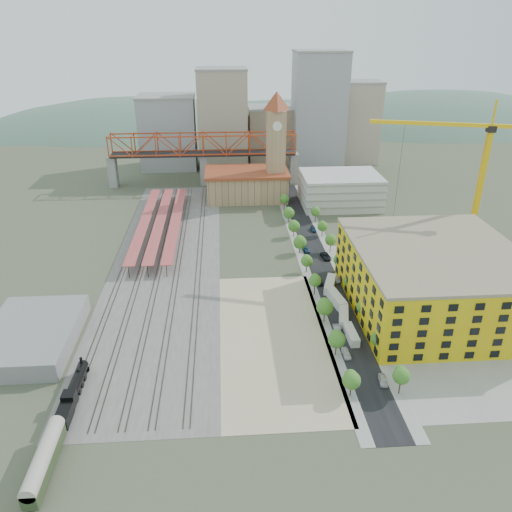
{
  "coord_description": "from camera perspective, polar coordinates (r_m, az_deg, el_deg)",
  "views": [
    {
      "loc": [
        -16.28,
        -139.63,
        75.11
      ],
      "look_at": [
        -6.64,
        -2.53,
        10.0
      ],
      "focal_mm": 35.0,
      "sensor_mm": 36.0,
      "label": 1
    }
  ],
  "objects": [
    {
      "name": "car_6",
      "position": [
        175.05,
        8.0,
        -0.03
      ],
      "size": [
        3.58,
        6.13,
        1.61
      ],
      "primitive_type": "imported",
      "rotation": [
        0.0,
        0.0,
        0.17
      ],
      "color": "black",
      "rests_on": "ground"
    },
    {
      "name": "car_1",
      "position": [
        135.4,
        9.25,
        -8.32
      ],
      "size": [
        1.86,
        4.88,
        1.59
      ],
      "primitive_type": "imported",
      "rotation": [
        0.0,
        0.0,
        -0.04
      ],
      "color": "gray",
      "rests_on": "ground"
    },
    {
      "name": "construction_pad",
      "position": [
        153.96,
        20.13,
        -5.56
      ],
      "size": [
        50.0,
        90.0,
        0.06
      ],
      "primitive_type": "cube",
      "color": "gray",
      "rests_on": "ground"
    },
    {
      "name": "tower_crane",
      "position": [
        176.51,
        23.51,
        9.46
      ],
      "size": [
        48.61,
        15.48,
        53.44
      ],
      "color": "yellow",
      "rests_on": "ground"
    },
    {
      "name": "site_trailer_a",
      "position": [
        133.41,
        10.82,
        -8.81
      ],
      "size": [
        2.54,
        8.86,
        2.41
      ],
      "primitive_type": "cube",
      "rotation": [
        0.0,
        0.0,
        0.03
      ],
      "color": "silver",
      "rests_on": "ground"
    },
    {
      "name": "site_trailer_d",
      "position": [
        155.73,
        8.45,
        -3.22
      ],
      "size": [
        5.71,
        10.35,
        2.75
      ],
      "primitive_type": "cube",
      "rotation": [
        0.0,
        0.0,
        -0.32
      ],
      "color": "silver",
      "rests_on": "ground"
    },
    {
      "name": "car_2",
      "position": [
        158.47,
        7.12,
        -2.84
      ],
      "size": [
        2.68,
        5.57,
        1.53
      ],
      "primitive_type": "imported",
      "rotation": [
        0.0,
        0.0,
        -0.03
      ],
      "color": "black",
      "rests_on": "ground"
    },
    {
      "name": "sidewalk_west",
      "position": [
        173.97,
        5.23,
        -0.34
      ],
      "size": [
        3.0,
        170.0,
        0.04
      ],
      "primitive_type": "cube",
      "color": "gray",
      "rests_on": "ground"
    },
    {
      "name": "coach",
      "position": [
        104.94,
        -23.04,
        -20.7
      ],
      "size": [
        3.01,
        17.46,
        5.48
      ],
      "color": "#24381E",
      "rests_on": "ground"
    },
    {
      "name": "car_0",
      "position": [
        127.19,
        10.27,
        -10.9
      ],
      "size": [
        1.86,
        4.51,
        1.53
      ],
      "primitive_type": "imported",
      "rotation": [
        0.0,
        0.0,
        0.01
      ],
      "color": "silver",
      "rests_on": "ground"
    },
    {
      "name": "street_trees",
      "position": [
        166.14,
        7.63,
        -1.77
      ],
      "size": [
        15.4,
        124.4,
        8.0
      ],
      "color": "#306E21",
      "rests_on": "ground"
    },
    {
      "name": "warehouse",
      "position": [
        140.58,
        -24.32,
        -8.3
      ],
      "size": [
        22.0,
        32.0,
        5.0
      ],
      "primitive_type": "cube",
      "color": "gray",
      "rests_on": "ground"
    },
    {
      "name": "locomotive",
      "position": [
        119.4,
        -20.13,
        -14.3
      ],
      "size": [
        2.72,
        20.95,
        5.24
      ],
      "color": "black",
      "rests_on": "ground"
    },
    {
      "name": "site_trailer_b",
      "position": [
        140.37,
        9.98,
        -6.83
      ],
      "size": [
        4.45,
        9.55,
        2.53
      ],
      "primitive_type": "cube",
      "rotation": [
        0.0,
        0.0,
        -0.23
      ],
      "color": "silver",
      "rests_on": "ground"
    },
    {
      "name": "sidewalk_east",
      "position": [
        176.0,
        8.77,
        -0.22
      ],
      "size": [
        3.0,
        170.0,
        0.04
      ],
      "primitive_type": "cube",
      "color": "gray",
      "rests_on": "ground"
    },
    {
      "name": "dirt_lot",
      "position": [
        132.21,
        2.05,
        -9.27
      ],
      "size": [
        28.0,
        67.0,
        0.06
      ],
      "primitive_type": "cube",
      "color": "tan",
      "rests_on": "ground"
    },
    {
      "name": "platform_canopies",
      "position": [
        199.39,
        -10.9,
        3.98
      ],
      "size": [
        16.0,
        80.0,
        4.12
      ],
      "color": "#BD4B48",
      "rests_on": "ground"
    },
    {
      "name": "car_5",
      "position": [
        160.46,
        9.17,
        -2.64
      ],
      "size": [
        1.75,
        4.27,
        1.38
      ],
      "primitive_type": "imported",
      "rotation": [
        0.0,
        0.0,
        0.07
      ],
      "color": "#A4A4AA",
      "rests_on": "ground"
    },
    {
      "name": "street_asphalt",
      "position": [
        174.9,
        7.01,
        -0.28
      ],
      "size": [
        12.0,
        170.0,
        0.06
      ],
      "primitive_type": "cube",
      "color": "black",
      "rests_on": "ground"
    },
    {
      "name": "parking_garage",
      "position": [
        226.53,
        9.6,
        7.49
      ],
      "size": [
        34.0,
        26.0,
        14.0
      ],
      "primitive_type": "cube",
      "color": "silver",
      "rests_on": "ground"
    },
    {
      "name": "site_trailer_c",
      "position": [
        148.01,
        9.17,
        -4.88
      ],
      "size": [
        4.42,
        10.52,
        2.79
      ],
      "primitive_type": "cube",
      "rotation": [
        0.0,
        0.0,
        0.17
      ],
      "color": "silver",
      "rests_on": "ground"
    },
    {
      "name": "truss_bridge",
      "position": [
        251.17,
        -6.05,
        12.27
      ],
      "size": [
        94.0,
        9.6,
        25.6
      ],
      "color": "gray",
      "rests_on": "ground"
    },
    {
      "name": "skyline",
      "position": [
        287.74,
        0.81,
        14.87
      ],
      "size": [
        133.0,
        46.0,
        60.0
      ],
      "color": "#9EA0A3",
      "rests_on": "ground"
    },
    {
      "name": "car_4",
      "position": [
        120.75,
        14.3,
        -13.6
      ],
      "size": [
        2.33,
        4.63,
        1.51
      ],
      "primitive_type": "imported",
      "rotation": [
        0.0,
        0.0,
        -0.13
      ],
      "color": "silver",
      "rests_on": "ground"
    },
    {
      "name": "car_7",
      "position": [
        197.6,
        6.58,
        3.05
      ],
      "size": [
        1.95,
        4.73,
        1.37
      ],
      "primitive_type": "imported",
      "rotation": [
        0.0,
        0.0,
        -0.01
      ],
      "color": "navy",
      "rests_on": "ground"
    },
    {
      "name": "station_hall",
      "position": [
        232.23,
        -1.07,
        8.2
      ],
      "size": [
        38.0,
        24.0,
        13.1
      ],
      "color": "tan",
      "rests_on": "ground"
    },
    {
      "name": "distant_hills",
      "position": [
        432.91,
        4.44,
        4.34
      ],
      "size": [
        647.0,
        264.0,
        227.0
      ],
      "color": "#4C6B59",
      "rests_on": "ground"
    },
    {
      "name": "car_3",
      "position": [
        179.57,
        5.73,
        0.74
      ],
      "size": [
        2.83,
        5.23,
        1.44
      ],
      "primitive_type": "imported",
      "rotation": [
        0.0,
        0.0,
        0.17
      ],
      "color": "navy",
      "rests_on": "ground"
    },
    {
      "name": "clock_tower",
      "position": [
        225.79,
        2.3,
        13.47
      ],
      "size": [
        12.0,
        12.0,
        52.0
      ],
      "color": "tan",
      "rests_on": "ground"
    },
    {
      "name": "construction_building",
      "position": [
        148.41,
        19.61,
        -2.52
      ],
      "size": [
        44.6,
        50.6,
        18.8
      ],
      "color": "yellow",
      "rests_on": "ground"
    },
    {
      "name": "ballast_strip",
      "position": [
        175.26,
        -10.08,
        -0.44
      ],
      "size": [
        36.0,
        165.0,
        0.06
      ],
      "primitive_type": "cube",
      "color": "#605E59",
      "rests_on": "ground"
    },
    {
      "name": "ground",
      "position": [
        159.39,
        2.32,
        -2.79
      ],
      "size": [
        400.0,
        400.0,
        0.0
      ],
      "primitive_type": "plane",
      "color": "#474C38",
      "rests_on": "ground"
    },
    {
      "name": "rail_tracks",
      "position": [
        175.42,
        -10.67,
        -0.42
      ],
      "size": [
        26.56,
        160.0,
        0.18
      ],
      "color": "#382B23",
      "rests_on": "ground"
    }
  ]
}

